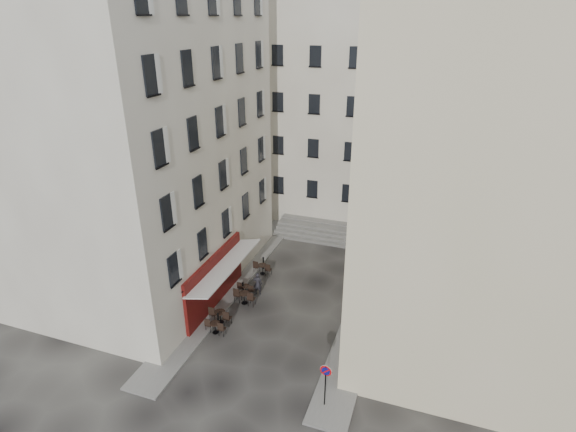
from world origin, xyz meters
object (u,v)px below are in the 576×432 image
at_px(bistro_table_a, 215,326).
at_px(no_parking_sign, 325,378).
at_px(pedestrian, 258,284).
at_px(bistro_table_b, 220,316).

bearing_deg(bistro_table_a, no_parking_sign, -23.04).
relative_size(bistro_table_a, pedestrian, 0.80).
height_order(bistro_table_b, pedestrian, pedestrian).
xyz_separation_m(bistro_table_a, pedestrian, (0.75, 4.48, 0.34)).
relative_size(no_parking_sign, bistro_table_a, 1.91).
distance_m(bistro_table_b, pedestrian, 3.66).
bearing_deg(bistro_table_a, pedestrian, 80.50).
height_order(no_parking_sign, pedestrian, no_parking_sign).
xyz_separation_m(no_parking_sign, bistro_table_a, (-7.29, 3.10, -1.26)).
xyz_separation_m(bistro_table_a, bistro_table_b, (-0.17, 0.95, 0.05)).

